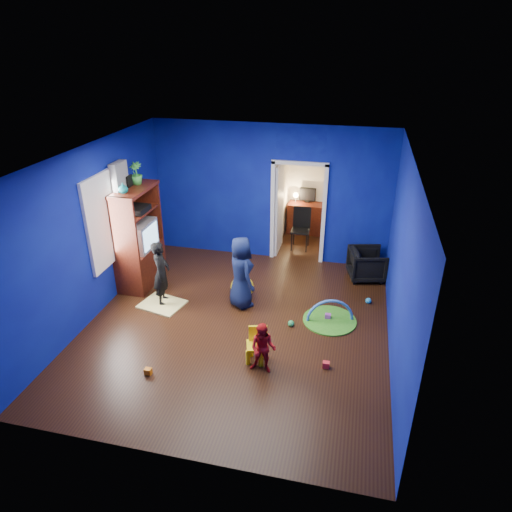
% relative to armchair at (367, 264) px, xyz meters
% --- Properties ---
extents(floor, '(5.00, 5.50, 0.01)m').
position_rel_armchair_xyz_m(floor, '(-2.10, -2.20, -0.31)').
color(floor, black).
rests_on(floor, ground).
extents(ceiling, '(5.00, 5.50, 0.01)m').
position_rel_armchair_xyz_m(ceiling, '(-2.10, -2.20, 2.59)').
color(ceiling, white).
rests_on(ceiling, wall_back).
extents(wall_back, '(5.00, 0.02, 2.90)m').
position_rel_armchair_xyz_m(wall_back, '(-2.10, 0.55, 1.14)').
color(wall_back, navy).
rests_on(wall_back, floor).
extents(wall_front, '(5.00, 0.02, 2.90)m').
position_rel_armchair_xyz_m(wall_front, '(-2.10, -4.95, 1.14)').
color(wall_front, navy).
rests_on(wall_front, floor).
extents(wall_left, '(0.02, 5.50, 2.90)m').
position_rel_armchair_xyz_m(wall_left, '(-4.60, -2.20, 1.14)').
color(wall_left, navy).
rests_on(wall_left, floor).
extents(wall_right, '(0.02, 5.50, 2.90)m').
position_rel_armchair_xyz_m(wall_right, '(0.40, -2.20, 1.14)').
color(wall_right, navy).
rests_on(wall_right, floor).
extents(alcove, '(1.00, 1.75, 2.50)m').
position_rel_armchair_xyz_m(alcove, '(-1.50, 1.42, 0.94)').
color(alcove, silver).
rests_on(alcove, floor).
extents(armchair, '(0.83, 0.81, 0.63)m').
position_rel_armchair_xyz_m(armchair, '(0.00, 0.00, 0.00)').
color(armchair, black).
rests_on(armchair, floor).
extents(child_black, '(0.37, 0.49, 1.22)m').
position_rel_armchair_xyz_m(child_black, '(-3.61, -1.79, 0.30)').
color(child_black, black).
rests_on(child_black, floor).
extents(child_navy, '(0.75, 0.77, 1.34)m').
position_rel_armchair_xyz_m(child_navy, '(-2.20, -1.54, 0.35)').
color(child_navy, '#0E1334').
rests_on(child_navy, floor).
extents(toddler_red, '(0.40, 0.32, 0.81)m').
position_rel_armchair_xyz_m(toddler_red, '(-1.43, -3.22, 0.09)').
color(toddler_red, red).
rests_on(toddler_red, floor).
extents(vase, '(0.22, 0.22, 0.18)m').
position_rel_armchair_xyz_m(vase, '(-4.32, -1.48, 1.74)').
color(vase, '#0B575C').
rests_on(vase, tv_armoire).
extents(potted_plant, '(0.24, 0.24, 0.41)m').
position_rel_armchair_xyz_m(potted_plant, '(-4.32, -0.96, 1.85)').
color(potted_plant, green).
rests_on(potted_plant, tv_armoire).
extents(tv_armoire, '(0.58, 1.14, 1.96)m').
position_rel_armchair_xyz_m(tv_armoire, '(-4.32, -1.18, 0.67)').
color(tv_armoire, '#3A1509').
rests_on(tv_armoire, floor).
extents(crt_tv, '(0.46, 0.70, 0.54)m').
position_rel_armchair_xyz_m(crt_tv, '(-4.28, -1.18, 0.71)').
color(crt_tv, silver).
rests_on(crt_tv, tv_armoire).
extents(yellow_blanket, '(0.86, 0.75, 0.03)m').
position_rel_armchair_xyz_m(yellow_blanket, '(-3.61, -1.89, -0.30)').
color(yellow_blanket, '#F2E07A').
rests_on(yellow_blanket, floor).
extents(hopper_ball, '(0.43, 0.43, 0.43)m').
position_rel_armchair_xyz_m(hopper_ball, '(-2.25, -1.29, -0.10)').
color(hopper_ball, yellow).
rests_on(hopper_ball, floor).
extents(kid_chair, '(0.34, 0.34, 0.50)m').
position_rel_armchair_xyz_m(kid_chair, '(-1.58, -3.02, -0.06)').
color(kid_chair, yellow).
rests_on(kid_chair, floor).
extents(play_mat, '(0.92, 0.92, 0.02)m').
position_rel_armchair_xyz_m(play_mat, '(-0.58, -1.71, -0.30)').
color(play_mat, '#50AA26').
rests_on(play_mat, floor).
extents(toy_arch, '(0.81, 0.27, 0.82)m').
position_rel_armchair_xyz_m(toy_arch, '(-0.58, -1.71, -0.29)').
color(toy_arch, '#3F8CD8').
rests_on(toy_arch, floor).
extents(window_left, '(0.03, 0.95, 1.55)m').
position_rel_armchair_xyz_m(window_left, '(-4.58, -1.85, 1.24)').
color(window_left, white).
rests_on(window_left, wall_left).
extents(curtain, '(0.14, 0.42, 2.40)m').
position_rel_armchair_xyz_m(curtain, '(-4.47, -1.30, 0.94)').
color(curtain, slate).
rests_on(curtain, floor).
extents(doorway, '(1.16, 0.10, 2.10)m').
position_rel_armchair_xyz_m(doorway, '(-1.50, 0.55, 0.74)').
color(doorway, white).
rests_on(doorway, floor).
extents(study_desk, '(0.88, 0.44, 0.75)m').
position_rel_armchair_xyz_m(study_desk, '(-1.50, 2.06, 0.06)').
color(study_desk, '#3D140A').
rests_on(study_desk, floor).
extents(desk_monitor, '(0.40, 0.05, 0.32)m').
position_rel_armchair_xyz_m(desk_monitor, '(-1.50, 2.18, 0.64)').
color(desk_monitor, black).
rests_on(desk_monitor, study_desk).
extents(desk_lamp, '(0.14, 0.14, 0.14)m').
position_rel_armchair_xyz_m(desk_lamp, '(-1.78, 2.12, 0.62)').
color(desk_lamp, '#FFD88C').
rests_on(desk_lamp, study_desk).
extents(folding_chair, '(0.40, 0.40, 0.92)m').
position_rel_armchair_xyz_m(folding_chair, '(-1.50, 1.10, 0.15)').
color(folding_chair, black).
rests_on(folding_chair, floor).
extents(book_shelf, '(0.88, 0.24, 0.04)m').
position_rel_armchair_xyz_m(book_shelf, '(-1.50, 2.17, 1.71)').
color(book_shelf, white).
rests_on(book_shelf, study_desk).
extents(toy_0, '(0.10, 0.08, 0.10)m').
position_rel_armchair_xyz_m(toy_0, '(-0.53, -2.95, -0.26)').
color(toy_0, red).
rests_on(toy_0, floor).
extents(toy_1, '(0.11, 0.11, 0.11)m').
position_rel_armchair_xyz_m(toy_1, '(0.07, -0.97, -0.26)').
color(toy_1, '#26A6DC').
rests_on(toy_1, floor).
extents(toy_2, '(0.10, 0.08, 0.10)m').
position_rel_armchair_xyz_m(toy_2, '(-3.04, -3.68, -0.26)').
color(toy_2, orange).
rests_on(toy_2, floor).
extents(toy_3, '(0.11, 0.11, 0.11)m').
position_rel_armchair_xyz_m(toy_3, '(-1.20, -2.01, -0.26)').
color(toy_3, green).
rests_on(toy_3, floor).
extents(toy_4, '(0.10, 0.08, 0.10)m').
position_rel_armchair_xyz_m(toy_4, '(-0.61, -1.66, -0.26)').
color(toy_4, '#C449B9').
rests_on(toy_4, floor).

